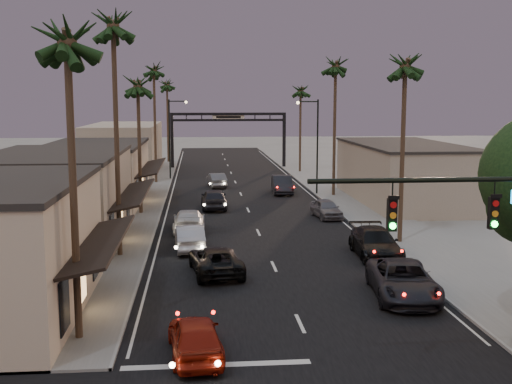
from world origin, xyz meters
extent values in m
plane|color=slate|center=(0.00, 40.00, 0.00)|extent=(200.00, 200.00, 0.00)
cube|color=black|center=(0.00, 45.00, 0.00)|extent=(14.00, 120.00, 0.02)
cube|color=slate|center=(-9.50, 52.00, 0.06)|extent=(5.00, 92.00, 0.12)
cube|color=slate|center=(9.50, 52.00, 0.06)|extent=(5.00, 92.00, 0.12)
cube|color=gray|center=(-13.00, 26.00, 2.75)|extent=(8.00, 14.00, 5.50)
cube|color=#C7B198|center=(-13.00, 42.00, 2.50)|extent=(8.00, 16.00, 5.00)
cube|color=gray|center=(-13.00, 65.00, 3.00)|extent=(8.00, 20.00, 6.00)
cube|color=gray|center=(14.00, 40.00, 2.50)|extent=(8.00, 18.00, 5.00)
cylinder|color=black|center=(3.40, 4.00, 6.60)|extent=(8.40, 0.16, 0.16)
cube|color=black|center=(1.80, 4.00, 5.55)|extent=(0.28, 0.22, 1.00)
cube|color=black|center=(5.00, 4.00, 5.55)|extent=(0.28, 0.22, 1.00)
cube|color=black|center=(-7.40, 70.00, 3.50)|extent=(0.40, 0.40, 7.00)
cube|color=black|center=(7.40, 70.00, 3.50)|extent=(0.40, 0.40, 7.00)
cube|color=black|center=(0.00, 70.00, 7.10)|extent=(15.20, 0.35, 0.35)
cube|color=black|center=(0.00, 70.00, 6.30)|extent=(15.20, 0.30, 0.30)
cube|color=beige|center=(0.00, 69.98, 6.70)|extent=(4.20, 0.12, 1.00)
cylinder|color=black|center=(7.20, 45.00, 4.50)|extent=(0.16, 0.16, 9.00)
cylinder|color=black|center=(6.20, 45.00, 8.80)|extent=(2.00, 0.12, 0.12)
sphere|color=#FFD899|center=(5.30, 45.00, 8.70)|extent=(0.30, 0.30, 0.30)
cylinder|color=black|center=(-7.20, 58.00, 4.50)|extent=(0.16, 0.16, 9.00)
cylinder|color=black|center=(-6.20, 58.00, 8.80)|extent=(2.00, 0.12, 0.12)
sphere|color=#FFD899|center=(-5.30, 58.00, 8.70)|extent=(0.30, 0.30, 0.30)
cylinder|color=#38281C|center=(-8.60, 9.00, 5.50)|extent=(0.28, 0.28, 11.00)
sphere|color=black|center=(-8.60, 9.00, 11.60)|extent=(3.20, 3.20, 3.20)
cylinder|color=#38281C|center=(-8.60, 22.00, 6.50)|extent=(0.28, 0.28, 13.00)
sphere|color=black|center=(-8.60, 22.00, 13.60)|extent=(3.20, 3.20, 3.20)
cylinder|color=#38281C|center=(-8.60, 36.00, 5.00)|extent=(0.28, 0.28, 10.00)
sphere|color=black|center=(-8.60, 36.00, 10.60)|extent=(3.20, 3.20, 3.20)
cylinder|color=#38281C|center=(-8.60, 55.00, 6.00)|extent=(0.28, 0.28, 12.00)
sphere|color=black|center=(-8.60, 55.00, 12.60)|extent=(3.20, 3.20, 3.20)
cylinder|color=#38281C|center=(8.60, 24.00, 5.50)|extent=(0.28, 0.28, 11.00)
sphere|color=black|center=(8.60, 24.00, 11.60)|extent=(3.20, 3.20, 3.20)
cylinder|color=#38281C|center=(8.60, 44.00, 6.00)|extent=(0.28, 0.28, 12.00)
sphere|color=black|center=(8.60, 44.00, 12.60)|extent=(3.20, 3.20, 3.20)
cylinder|color=#38281C|center=(8.60, 64.00, 5.00)|extent=(0.28, 0.28, 10.00)
sphere|color=black|center=(8.60, 64.00, 10.60)|extent=(3.20, 3.20, 3.20)
cylinder|color=#38281C|center=(-8.30, 78.00, 5.50)|extent=(0.28, 0.28, 11.00)
sphere|color=black|center=(-8.30, 78.00, 11.60)|extent=(3.20, 3.20, 3.20)
imported|color=maroon|center=(-4.22, 7.00, 0.75)|extent=(2.19, 4.55, 1.50)
imported|color=black|center=(-3.20, 17.84, 0.72)|extent=(3.03, 5.46, 1.45)
imported|color=#A2A3A8|center=(-4.61, 23.34, 0.77)|extent=(1.97, 4.77, 1.54)
imported|color=#BABABA|center=(-4.72, 28.84, 0.76)|extent=(2.16, 5.25, 1.52)
imported|color=black|center=(-2.78, 37.84, 0.86)|extent=(2.16, 5.09, 1.72)
imported|color=#535458|center=(-2.17, 51.08, 0.73)|extent=(2.14, 4.61, 1.46)
imported|color=black|center=(5.23, 13.01, 0.82)|extent=(3.38, 6.18, 1.64)
imported|color=black|center=(6.06, 20.56, 0.83)|extent=(2.51, 5.78, 1.66)
imported|color=#58575D|center=(5.71, 33.02, 0.71)|extent=(2.15, 4.35, 1.43)
imported|color=black|center=(3.99, 46.05, 0.86)|extent=(2.06, 5.28, 1.71)
camera|label=1|loc=(-4.04, -14.68, 9.02)|focal=45.00mm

